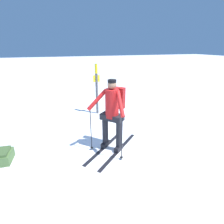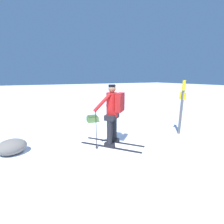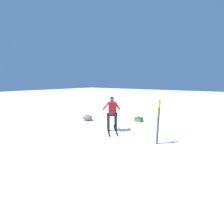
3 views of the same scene
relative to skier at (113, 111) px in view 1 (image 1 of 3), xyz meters
The scene contains 4 objects.
ground_plane 1.04m from the skier, 162.73° to the right, with size 80.00×80.00×0.00m, color white.
skier is the anchor object (origin of this frame).
dropped_backpack 2.69m from the skier, 83.62° to the left, with size 0.51×0.44×0.28m.
trail_marker 2.52m from the skier, ahead, with size 0.10×0.24×1.86m.
Camera 1 is at (-3.40, 1.34, 2.46)m, focal length 28.00 mm.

